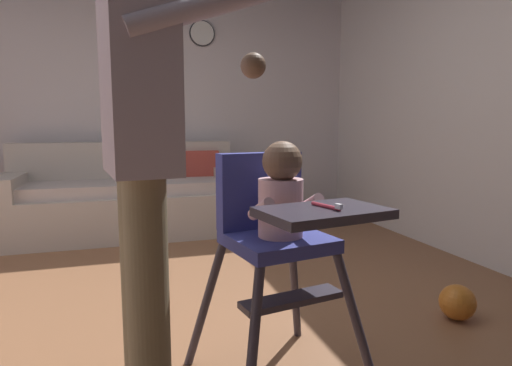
# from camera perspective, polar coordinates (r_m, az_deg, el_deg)

# --- Properties ---
(ground) EXTENTS (6.04, 6.74, 0.10)m
(ground) POSITION_cam_1_polar(r_m,az_deg,el_deg) (2.39, -9.63, -19.05)
(ground) COLOR #905E3E
(wall_far) EXTENTS (5.24, 0.06, 2.76)m
(wall_far) POSITION_cam_1_polar(r_m,az_deg,el_deg) (4.75, -14.18, 11.72)
(wall_far) COLOR silver
(wall_far) RESTS_ON ground
(wall_right) EXTENTS (0.06, 5.74, 2.76)m
(wall_right) POSITION_cam_1_polar(r_m,az_deg,el_deg) (3.51, 29.54, 12.54)
(wall_right) COLOR silver
(wall_right) RESTS_ON ground
(couch) EXTENTS (2.12, 0.86, 0.86)m
(couch) POSITION_cam_1_polar(r_m,az_deg,el_deg) (4.26, -16.72, -2.04)
(couch) COLOR beige
(couch) RESTS_ON ground
(high_chair) EXTENTS (0.70, 0.80, 0.97)m
(high_chair) POSITION_cam_1_polar(r_m,az_deg,el_deg) (1.65, 2.98, -4.77)
(high_chair) COLOR #332E3A
(high_chair) RESTS_ON ground
(adult_standing) EXTENTS (0.55, 0.50, 1.69)m
(adult_standing) POSITION_cam_1_polar(r_m,az_deg,el_deg) (1.46, -15.01, 4.96)
(adult_standing) COLOR #6A6047
(adult_standing) RESTS_ON ground
(toy_ball) EXTENTS (0.19, 0.19, 0.19)m
(toy_ball) POSITION_cam_1_polar(r_m,az_deg,el_deg) (2.58, 25.22, -14.15)
(toy_ball) COLOR orange
(toy_ball) RESTS_ON ground
(side_table) EXTENTS (0.40, 0.40, 0.52)m
(side_table) POSITION_cam_1_polar(r_m,az_deg,el_deg) (4.17, 2.65, -1.23)
(side_table) COLOR brown
(side_table) RESTS_ON ground
(sippy_cup) EXTENTS (0.07, 0.07, 0.10)m
(sippy_cup) POSITION_cam_1_polar(r_m,az_deg,el_deg) (4.16, 3.21, 1.38)
(sippy_cup) COLOR green
(sippy_cup) RESTS_ON side_table
(wall_clock) EXTENTS (0.27, 0.04, 0.27)m
(wall_clock) POSITION_cam_1_polar(r_m,az_deg,el_deg) (4.86, -7.19, 19.14)
(wall_clock) COLOR white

